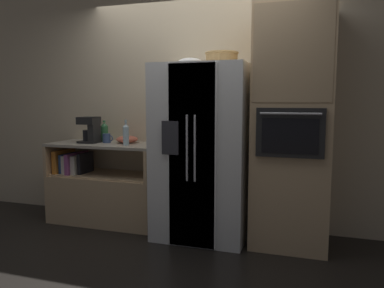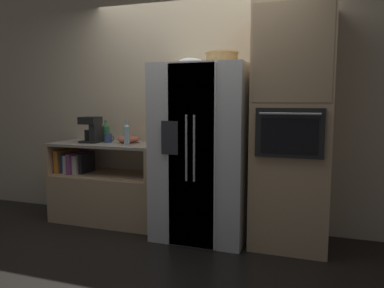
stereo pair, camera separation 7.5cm
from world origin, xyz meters
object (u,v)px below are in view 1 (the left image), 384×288
object	(u,v)px
mixing_bowl	(127,139)
bottle_short	(104,132)
refrigerator	(203,152)
wicker_basket	(222,57)
coffee_maker	(91,129)
mug	(107,138)
wall_oven	(292,128)
bottle_tall	(126,134)
fruit_bowl	(190,62)

from	to	relation	value
mixing_bowl	bottle_short	bearing A→B (deg)	174.60
refrigerator	wicker_basket	distance (m)	0.96
bottle_short	coffee_maker	world-z (taller)	coffee_maker
refrigerator	mug	xyz separation A→B (m)	(-1.19, 0.13, 0.09)
wall_oven	bottle_tall	world-z (taller)	wall_oven
mixing_bowl	wall_oven	bearing A→B (deg)	-4.51
fruit_bowl	mug	size ratio (longest dim) A/B	1.92
refrigerator	wall_oven	bearing A→B (deg)	3.07
wicker_basket	mixing_bowl	distance (m)	1.45
refrigerator	bottle_short	size ratio (longest dim) A/B	7.03
refrigerator	mug	distance (m)	1.20
refrigerator	fruit_bowl	xyz separation A→B (m)	(-0.17, 0.10, 0.92)
refrigerator	wicker_basket	world-z (taller)	wicker_basket
fruit_bowl	mug	world-z (taller)	fruit_bowl
refrigerator	mug	world-z (taller)	refrigerator
refrigerator	bottle_tall	xyz separation A→B (m)	(-0.87, -0.01, 0.16)
fruit_bowl	coffee_maker	world-z (taller)	fruit_bowl
mug	mixing_bowl	bearing A→B (deg)	14.64
mug	coffee_maker	bearing A→B (deg)	-156.68
wall_oven	mug	xyz separation A→B (m)	(-2.06, 0.09, -0.17)
fruit_bowl	bottle_short	bearing A→B (deg)	173.95
wall_oven	wicker_basket	distance (m)	0.96
wall_oven	wicker_basket	size ratio (longest dim) A/B	6.94
refrigerator	mixing_bowl	world-z (taller)	refrigerator
coffee_maker	mug	bearing A→B (deg)	23.32
wicker_basket	mixing_bowl	size ratio (longest dim) A/B	1.31
refrigerator	fruit_bowl	size ratio (longest dim) A/B	7.21
bottle_short	coffee_maker	size ratio (longest dim) A/B	0.84
bottle_tall	bottle_short	distance (m)	0.46
refrigerator	bottle_short	world-z (taller)	refrigerator
fruit_bowl	bottle_tall	bearing A→B (deg)	-170.87
fruit_bowl	bottle_tall	xyz separation A→B (m)	(-0.70, -0.11, -0.76)
mug	bottle_short	bearing A→B (deg)	133.17
mixing_bowl	mug	bearing A→B (deg)	-165.36
bottle_short	bottle_tall	bearing A→B (deg)	-29.61
fruit_bowl	bottle_short	world-z (taller)	fruit_bowl
coffee_maker	fruit_bowl	bearing A→B (deg)	2.08
wicker_basket	fruit_bowl	size ratio (longest dim) A/B	1.35
mug	fruit_bowl	bearing A→B (deg)	-1.57
refrigerator	coffee_maker	xyz separation A→B (m)	(-1.35, 0.06, 0.20)
wicker_basket	mug	xyz separation A→B (m)	(-1.37, 0.13, -0.85)
mixing_bowl	coffee_maker	size ratio (longest dim) A/B	0.84
mug	mixing_bowl	distance (m)	0.24
bottle_short	mug	world-z (taller)	bottle_short
coffee_maker	bottle_short	bearing A→B (deg)	63.09
wicker_basket	coffee_maker	bearing A→B (deg)	177.84
coffee_maker	refrigerator	bearing A→B (deg)	-2.59
bottle_short	mug	size ratio (longest dim) A/B	1.97
refrigerator	mug	size ratio (longest dim) A/B	13.84
wall_oven	bottle_short	world-z (taller)	wall_oven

